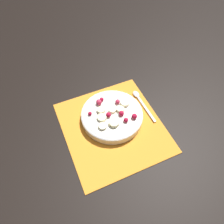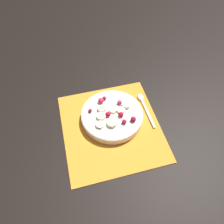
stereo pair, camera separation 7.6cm
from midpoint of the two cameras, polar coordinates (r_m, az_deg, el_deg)
ground_plane at (r=0.83m, az=-2.41°, el=-4.19°), size 3.00×3.00×0.00m
placemat at (r=0.82m, az=-2.42°, el=-4.08°), size 0.39×0.36×0.01m
fruit_bowl at (r=0.83m, az=-2.63°, el=-0.98°), size 0.23×0.23×0.05m
spoon at (r=0.90m, az=4.96°, el=3.01°), size 0.17×0.02×0.01m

